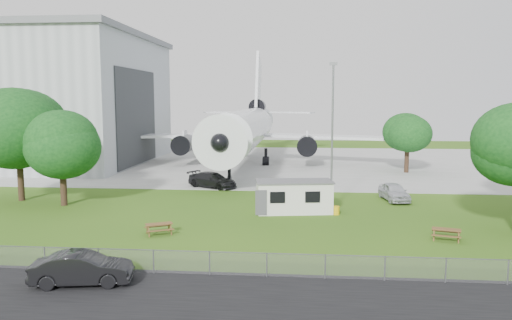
# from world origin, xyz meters

# --- Properties ---
(ground) EXTENTS (160.00, 160.00, 0.00)m
(ground) POSITION_xyz_m (0.00, 0.00, 0.00)
(ground) COLOR #48731B
(asphalt_strip) EXTENTS (120.00, 8.00, 0.02)m
(asphalt_strip) POSITION_xyz_m (0.00, -13.00, 0.01)
(asphalt_strip) COLOR black
(asphalt_strip) RESTS_ON ground
(concrete_apron) EXTENTS (120.00, 46.00, 0.03)m
(concrete_apron) POSITION_xyz_m (0.00, 38.00, 0.01)
(concrete_apron) COLOR #B7B7B2
(concrete_apron) RESTS_ON ground
(hangar) EXTENTS (43.00, 31.00, 18.55)m
(hangar) POSITION_xyz_m (-37.97, 36.00, 9.41)
(hangar) COLOR #B2B7BC
(hangar) RESTS_ON ground
(airliner) EXTENTS (46.36, 47.73, 17.69)m
(airliner) POSITION_xyz_m (-2.00, 35.86, 5.27)
(airliner) COLOR white
(airliner) RESTS_ON ground
(site_cabin) EXTENTS (6.92, 3.64, 2.62)m
(site_cabin) POSITION_xyz_m (5.19, 5.73, 1.31)
(site_cabin) COLOR silver
(site_cabin) RESTS_ON ground
(picnic_west) EXTENTS (2.28, 2.14, 0.76)m
(picnic_west) POSITION_xyz_m (-3.91, -1.87, 0.00)
(picnic_west) COLOR brown
(picnic_west) RESTS_ON ground
(picnic_east) EXTENTS (2.14, 1.93, 0.76)m
(picnic_east) POSITION_xyz_m (15.24, -1.57, 0.00)
(picnic_east) COLOR brown
(picnic_east) RESTS_ON ground
(fence) EXTENTS (58.00, 0.04, 1.30)m
(fence) POSITION_xyz_m (0.00, -9.50, 0.00)
(fence) COLOR gray
(fence) RESTS_ON ground
(lamp_mast) EXTENTS (0.16, 0.16, 12.00)m
(lamp_mast) POSITION_xyz_m (8.20, 6.20, 6.00)
(lamp_mast) COLOR slate
(lamp_mast) RESTS_ON ground
(tree_west_big) EXTENTS (8.92, 8.92, 10.75)m
(tree_west_big) POSITION_xyz_m (-19.71, 8.33, 6.28)
(tree_west_big) COLOR #382619
(tree_west_big) RESTS_ON ground
(tree_west_small) EXTENTS (6.43, 6.43, 8.39)m
(tree_west_small) POSITION_xyz_m (-14.83, 6.61, 5.16)
(tree_west_small) COLOR #382619
(tree_west_small) RESTS_ON ground
(tree_far_apron) EXTENTS (6.08, 6.08, 7.90)m
(tree_far_apron) POSITION_xyz_m (18.99, 29.42, 4.85)
(tree_far_apron) COLOR #382619
(tree_far_apron) RESTS_ON ground
(car_centre_sedan) EXTENTS (5.13, 2.56, 1.62)m
(car_centre_sedan) POSITION_xyz_m (-5.06, -11.37, 0.81)
(car_centre_sedan) COLOR black
(car_centre_sedan) RESTS_ON ground
(car_ne_hatch) EXTENTS (2.56, 4.92, 1.60)m
(car_ne_hatch) POSITION_xyz_m (14.20, 11.29, 0.80)
(car_ne_hatch) COLOR #BABCC2
(car_ne_hatch) RESTS_ON ground
(car_apron_van) EXTENTS (5.90, 4.57, 1.59)m
(car_apron_van) POSITION_xyz_m (-3.51, 16.52, 0.80)
(car_apron_van) COLOR black
(car_apron_van) RESTS_ON ground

